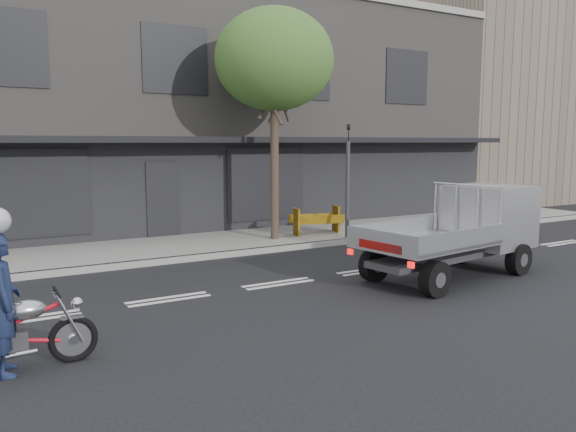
# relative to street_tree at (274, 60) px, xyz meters

# --- Properties ---
(ground) EXTENTS (80.00, 80.00, 0.00)m
(ground) POSITION_rel_street_tree_xyz_m (-2.20, -4.20, -5.28)
(ground) COLOR black
(ground) RESTS_ON ground
(sidewalk) EXTENTS (32.00, 3.20, 0.15)m
(sidewalk) POSITION_rel_street_tree_xyz_m (-2.20, 0.50, -5.20)
(sidewalk) COLOR gray
(sidewalk) RESTS_ON ground
(kerb) EXTENTS (32.00, 0.20, 0.15)m
(kerb) POSITION_rel_street_tree_xyz_m (-2.20, -1.10, -5.20)
(kerb) COLOR gray
(kerb) RESTS_ON ground
(building_main) EXTENTS (26.00, 10.00, 8.00)m
(building_main) POSITION_rel_street_tree_xyz_m (-2.20, 7.10, -1.28)
(building_main) COLOR slate
(building_main) RESTS_ON ground
(building_neighbour) EXTENTS (14.00, 10.00, 10.00)m
(building_neighbour) POSITION_rel_street_tree_xyz_m (17.80, 7.10, -0.28)
(building_neighbour) COLOR brown
(building_neighbour) RESTS_ON ground
(street_tree) EXTENTS (3.40, 3.40, 6.74)m
(street_tree) POSITION_rel_street_tree_xyz_m (0.00, 0.00, 0.00)
(street_tree) COLOR #382B21
(street_tree) RESTS_ON ground
(traffic_light_pole) EXTENTS (0.12, 0.12, 3.50)m
(traffic_light_pole) POSITION_rel_street_tree_xyz_m (2.00, -0.85, -3.63)
(traffic_light_pole) COLOR #2D2D30
(traffic_light_pole) RESTS_ON ground
(motorcycle) EXTENTS (2.01, 0.58, 1.03)m
(motorcycle) POSITION_rel_street_tree_xyz_m (-7.35, -6.52, -4.75)
(motorcycle) COLOR black
(motorcycle) RESTS_ON ground
(rider) EXTENTS (0.45, 0.68, 1.86)m
(rider) POSITION_rel_street_tree_xyz_m (-7.50, -6.52, -4.35)
(rider) COLOR #171F3F
(rider) RESTS_ON ground
(flatbed_ute) EXTENTS (4.66, 2.39, 2.06)m
(flatbed_ute) POSITION_rel_street_tree_xyz_m (2.33, -5.46, -4.10)
(flatbed_ute) COLOR black
(flatbed_ute) RESTS_ON ground
(construction_barrier) EXTENTS (1.66, 0.96, 0.87)m
(construction_barrier) POSITION_rel_street_tree_xyz_m (1.56, -0.09, -4.69)
(construction_barrier) COLOR #F6AA0C
(construction_barrier) RESTS_ON sidewalk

